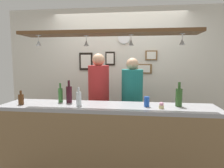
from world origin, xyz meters
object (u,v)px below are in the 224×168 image
Objects in this scene: bottle_champagne_green at (179,97)px; bottle_soda_clear at (79,98)px; drink_can at (147,102)px; cupcake at (161,106)px; picture_frame_upper_small at (151,55)px; person_left_red_shirt at (99,95)px; bottle_beer_green_import at (60,95)px; person_right_teal_shirt at (132,99)px; bottle_wine_dark_red at (69,94)px; picture_frame_lower_pair at (144,69)px; picture_frame_caricature at (86,61)px; wall_clock at (124,38)px; bottle_beer_brown_stubby at (21,99)px; picture_frame_crest at (110,58)px.

bottle_soda_clear is at bearing -174.33° from bottle_champagne_green.
drink_can reaches higher than cupcake.
picture_frame_upper_small is (-0.26, 1.35, 0.54)m from bottle_champagne_green.
person_left_red_shirt is 6.60× the size of bottle_beer_green_import.
person_right_teal_shirt reaches higher than bottle_wine_dark_red.
bottle_soda_clear is (0.18, -0.16, -0.03)m from bottle_wine_dark_red.
person_right_teal_shirt is 1.06m from bottle_wine_dark_red.
picture_frame_lower_pair is at bearing 180.00° from picture_frame_upper_small.
cupcake is 0.23× the size of picture_frame_caricature.
picture_frame_upper_small is 0.73× the size of picture_frame_lower_pair.
bottle_champagne_green is (0.59, -0.69, 0.17)m from person_right_teal_shirt.
bottle_soda_clear is at bearing -128.08° from person_right_teal_shirt.
drink_can is at bearing -5.67° from bottle_beer_green_import.
bottle_beer_green_import reaches higher than drink_can.
bottle_soda_clear is at bearing -123.41° from picture_frame_upper_small.
bottle_wine_dark_red is 1.69m from wall_clock.
picture_frame_upper_small is at bearing 63.19° from person_right_teal_shirt.
bottle_beer_brown_stubby is 0.69× the size of picture_frame_crest.
bottle_champagne_green and bottle_wine_dark_red have the same top height.
drink_can is at bearing -75.18° from person_right_teal_shirt.
bottle_wine_dark_red is at bearing -5.46° from bottle_beer_green_import.
picture_frame_crest is at bearing 57.82° from bottle_beer_brown_stubby.
picture_frame_upper_small reaches higher than person_left_red_shirt.
wall_clock is (-0.51, -0.01, 0.33)m from picture_frame_upper_small.
bottle_wine_dark_red is 3.85× the size of cupcake.
bottle_beer_green_import is 3.33× the size of cupcake.
picture_frame_upper_small reaches higher than bottle_soda_clear.
drink_can is (1.02, -0.10, -0.06)m from bottle_wine_dark_red.
wall_clock is at bearing -179.30° from picture_frame_upper_small.
person_left_red_shirt reaches higher than bottle_champagne_green.
picture_frame_crest is at bearing 180.00° from picture_frame_upper_small.
picture_frame_lower_pair is (0.20, 0.66, 0.46)m from person_right_teal_shirt.
bottle_beer_brown_stubby is (-0.85, -0.84, 0.08)m from person_left_red_shirt.
wall_clock is (0.27, -0.01, 0.39)m from picture_frame_crest.
wall_clock is (-0.38, 1.41, 0.92)m from drink_can.
person_right_teal_shirt is 1.15m from bottle_beer_green_import.
picture_frame_lower_pair is at bearing 48.75° from bottle_beer_green_import.
picture_frame_upper_small reaches higher than drink_can.
picture_frame_lower_pair reaches higher than bottle_beer_green_import.
wall_clock reaches higher than person_left_red_shirt.
bottle_beer_green_import is 0.76× the size of picture_frame_caricature.
drink_can is 0.47× the size of picture_frame_crest.
picture_frame_lower_pair reaches higher than bottle_beer_brown_stubby.
bottle_wine_dark_red reaches higher than drink_can.
cupcake is (1.31, -0.20, -0.07)m from bottle_beer_green_import.
person_right_teal_shirt is at bearing 34.35° from bottle_beer_green_import.
picture_frame_crest is (0.19, 1.47, 0.51)m from bottle_soda_clear.
person_left_red_shirt is 7.80× the size of wall_clock.
bottle_wine_dark_red is at bearing 18.22° from bottle_beer_brown_stubby.
wall_clock reaches higher than person_right_teal_shirt.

